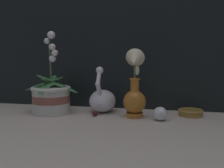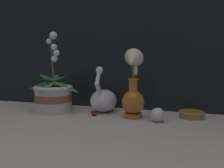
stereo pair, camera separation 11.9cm
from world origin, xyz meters
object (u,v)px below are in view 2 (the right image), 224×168
object	(u,v)px
blue_vase	(133,91)
glass_sphere	(158,115)
swan_figurine	(104,99)
orchid_potted_plant	(53,95)
amber_dish	(192,114)

from	to	relation	value
blue_vase	glass_sphere	size ratio (longest dim) A/B	5.14
swan_figurine	glass_sphere	distance (m)	0.30
orchid_potted_plant	amber_dish	size ratio (longest dim) A/B	3.39
swan_figurine	glass_sphere	bearing A→B (deg)	-22.85
swan_figurine	amber_dish	size ratio (longest dim) A/B	1.96
swan_figurine	amber_dish	world-z (taller)	swan_figurine
orchid_potted_plant	amber_dish	distance (m)	0.64
blue_vase	amber_dish	size ratio (longest dim) A/B	2.67
blue_vase	orchid_potted_plant	bearing A→B (deg)	178.93
orchid_potted_plant	blue_vase	size ratio (longest dim) A/B	1.27
swan_figurine	glass_sphere	world-z (taller)	swan_figurine
orchid_potted_plant	amber_dish	bearing A→B (deg)	6.57
swan_figurine	glass_sphere	xyz separation A→B (m)	(0.27, -0.12, -0.03)
orchid_potted_plant	glass_sphere	xyz separation A→B (m)	(0.50, -0.04, -0.05)
blue_vase	glass_sphere	world-z (taller)	blue_vase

